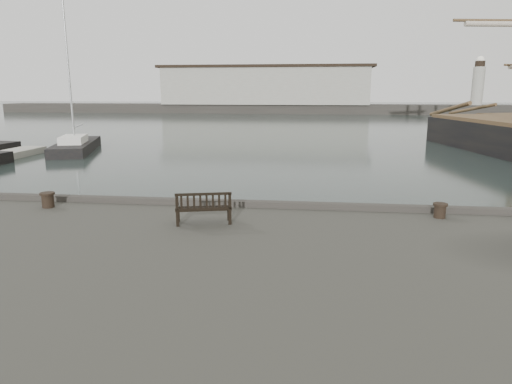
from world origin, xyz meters
TOP-DOWN VIEW (x-y plane):
  - ground at (0.00, 0.00)m, footprint 400.00×400.00m
  - breakwater at (-4.56, 92.00)m, footprint 140.00×9.50m
  - bench at (0.21, -2.09)m, footprint 1.55×0.85m
  - bollard_left at (-4.88, -0.99)m, footprint 0.53×0.53m
  - bollard_right at (6.59, -0.74)m, footprint 0.46×0.46m
  - yacht_d at (-16.85, 22.89)m, footprint 5.68×10.40m

SIDE VIEW (x-z plane):
  - ground at x=0.00m, z-range 0.00..0.00m
  - yacht_d at x=-16.85m, z-range -6.06..6.52m
  - bollard_right at x=6.59m, z-range 1.56..1.97m
  - bollard_left at x=-4.88m, z-range 1.56..2.02m
  - bench at x=0.21m, z-range 1.41..2.25m
  - breakwater at x=-4.56m, z-range -1.80..10.40m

